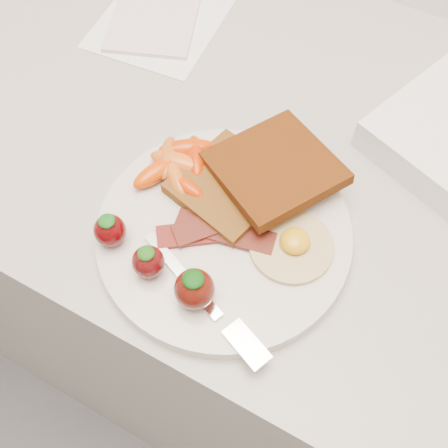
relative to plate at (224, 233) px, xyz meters
The scene contains 11 objects.
counter 0.48m from the plate, 100.03° to the left, with size 2.00×0.60×0.90m, color gray.
plate is the anchor object (origin of this frame).
toast_lower 0.05m from the plate, 112.32° to the left, with size 0.10×0.10×0.01m, color #4B2712.
toast_upper 0.09m from the plate, 78.38° to the left, with size 0.12×0.12×0.01m, color black.
fried_egg 0.07m from the plate, 11.68° to the left, with size 0.11×0.11×0.02m.
bacon_strips 0.01m from the plate, 131.58° to the right, with size 0.12×0.11×0.01m.
baby_carrots 0.09m from the plate, 152.48° to the left, with size 0.09×0.10×0.02m.
strawberries 0.09m from the plate, 112.00° to the right, with size 0.14×0.05×0.05m.
fork 0.09m from the plate, 69.55° to the right, with size 0.17×0.08×0.00m.
paper_sheet 0.37m from the plate, 131.83° to the left, with size 0.16×0.21×0.00m, color white.
notepad 0.37m from the plate, 133.85° to the left, with size 0.11×0.17×0.01m, color silver.
Camera 1 is at (0.17, 1.29, 1.43)m, focal length 45.00 mm.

